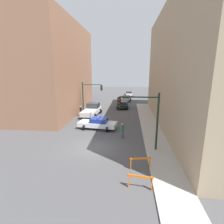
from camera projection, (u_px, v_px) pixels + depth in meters
ground_plane at (92, 148)px, 16.61m from camera, size 120.00×120.00×0.00m
sidewalk_right at (159, 150)px, 16.01m from camera, size 2.40×44.00×0.12m
building_corner_left at (39, 69)px, 29.56m from camera, size 14.00×20.00×14.60m
building_right at (212, 68)px, 21.32m from camera, size 12.00×28.00×14.91m
traffic_light_near at (144, 113)px, 15.30m from camera, size 3.64×0.35×5.20m
traffic_light_far at (89, 93)px, 29.25m from camera, size 3.44×0.35×5.20m
police_car at (98, 123)px, 21.76m from camera, size 4.91×2.77×1.52m
white_truck at (92, 110)px, 28.15m from camera, size 2.93×5.55×1.90m
parked_car_near at (122, 105)px, 33.61m from camera, size 2.34×4.34×1.31m
parked_car_mid at (126, 98)px, 41.04m from camera, size 2.50×4.43×1.31m
parked_car_far at (129, 94)px, 48.94m from camera, size 2.48×4.42×1.31m
pedestrian_crossing at (91, 117)px, 23.95m from camera, size 0.50×0.50×1.66m
pedestrian_corner at (81, 111)px, 27.60m from camera, size 0.51×0.51×1.66m
pedestrian_sidewalk at (122, 130)px, 18.78m from camera, size 0.41×0.41×1.66m
barrier_front at (140, 180)px, 10.77m from camera, size 1.59×0.34×0.90m
barrier_mid at (140, 161)px, 12.95m from camera, size 1.58×0.42×0.90m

